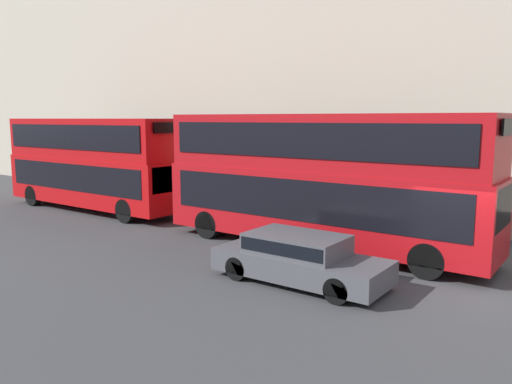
# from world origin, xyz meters

# --- Properties ---
(ground_plane) EXTENTS (200.00, 200.00, 0.00)m
(ground_plane) POSITION_xyz_m (0.00, 0.00, 0.00)
(ground_plane) COLOR #38383A
(bus_leading) EXTENTS (2.59, 11.01, 4.41)m
(bus_leading) POSITION_xyz_m (1.60, 4.73, 2.43)
(bus_leading) COLOR #A80F14
(bus_leading) RESTS_ON ground
(bus_second_in_queue) EXTENTS (2.59, 10.18, 4.26)m
(bus_second_in_queue) POSITION_xyz_m (1.60, 16.63, 2.35)
(bus_second_in_queue) COLOR #B20C0F
(bus_second_in_queue) RESTS_ON ground
(car_dark_sedan) EXTENTS (1.81, 4.61, 1.29)m
(car_dark_sedan) POSITION_xyz_m (-1.80, 3.45, 0.69)
(car_dark_sedan) COLOR #47474C
(car_dark_sedan) RESTS_ON ground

